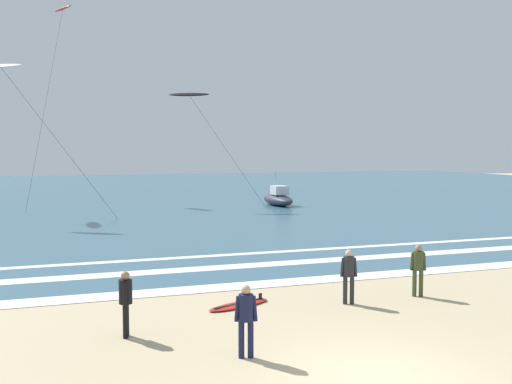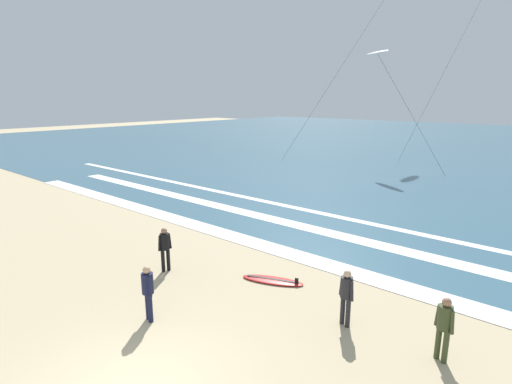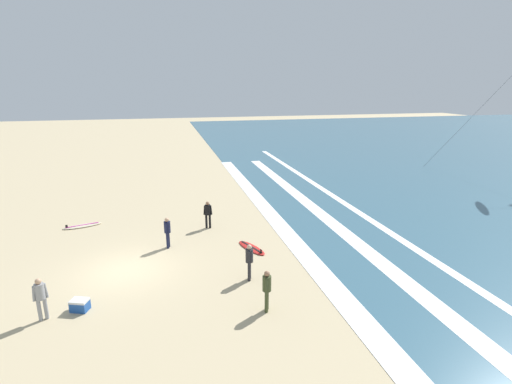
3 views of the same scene
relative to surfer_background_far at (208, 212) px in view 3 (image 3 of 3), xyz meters
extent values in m
plane|color=tan|center=(4.40, -4.21, -0.96)|extent=(160.00, 160.00, 0.00)
cube|color=white|center=(4.75, 4.13, -0.94)|extent=(47.33, 1.05, 0.01)
cube|color=white|center=(2.89, 7.28, -0.94)|extent=(43.42, 0.92, 0.01)
cube|color=white|center=(4.11, 9.78, -0.94)|extent=(57.40, 0.52, 0.01)
cylinder|color=black|center=(0.02, 0.10, -0.55)|extent=(0.13, 0.13, 0.82)
cylinder|color=black|center=(-0.02, -0.10, -0.55)|extent=(0.13, 0.13, 0.82)
cylinder|color=black|center=(0.00, 0.00, 0.15)|extent=(0.32, 0.32, 0.58)
cylinder|color=black|center=(0.04, 0.18, 0.13)|extent=(0.12, 0.15, 0.56)
cylinder|color=black|center=(-0.04, -0.18, 0.13)|extent=(0.12, 0.15, 0.56)
sphere|color=#9E7051|center=(0.00, 0.00, 0.54)|extent=(0.21, 0.21, 0.21)
cylinder|color=#232328|center=(6.41, 1.00, -0.55)|extent=(0.13, 0.13, 0.82)
cylinder|color=#232328|center=(6.60, 0.94, -0.55)|extent=(0.13, 0.13, 0.82)
cylinder|color=#232328|center=(6.51, 0.97, 0.15)|extent=(0.32, 0.32, 0.58)
cylinder|color=#232328|center=(6.33, 1.02, 0.13)|extent=(0.15, 0.13, 0.56)
cylinder|color=#232328|center=(6.69, 0.91, 0.13)|extent=(0.15, 0.13, 0.56)
sphere|color=#DBB28E|center=(6.51, 0.97, 0.54)|extent=(0.21, 0.21, 0.21)
cylinder|color=#141938|center=(2.38, -2.33, -0.55)|extent=(0.13, 0.13, 0.82)
cylinder|color=#141938|center=(2.18, -2.28, -0.55)|extent=(0.13, 0.13, 0.82)
cylinder|color=#141938|center=(2.28, -2.30, 0.15)|extent=(0.32, 0.32, 0.58)
cylinder|color=#141938|center=(2.46, -2.35, 0.13)|extent=(0.15, 0.12, 0.56)
cylinder|color=#141938|center=(2.10, -2.25, 0.13)|extent=(0.15, 0.12, 0.56)
sphere|color=tan|center=(2.28, -2.30, 0.54)|extent=(0.21, 0.21, 0.21)
cylinder|color=gray|center=(7.67, -6.81, -0.55)|extent=(0.13, 0.13, 0.82)
cylinder|color=gray|center=(7.59, -6.63, -0.55)|extent=(0.13, 0.13, 0.82)
cylinder|color=gray|center=(7.63, -6.72, 0.15)|extent=(0.32, 0.32, 0.58)
cylinder|color=gray|center=(7.71, -6.89, 0.13)|extent=(0.14, 0.16, 0.56)
cylinder|color=gray|center=(7.55, -6.55, 0.13)|extent=(0.14, 0.16, 0.56)
sphere|color=tan|center=(7.63, -6.72, 0.54)|extent=(0.21, 0.21, 0.21)
cylinder|color=#384223|center=(9.03, 1.03, -0.55)|extent=(0.13, 0.13, 0.82)
cylinder|color=#384223|center=(8.85, 1.11, -0.55)|extent=(0.13, 0.13, 0.82)
cylinder|color=#384223|center=(8.94, 1.07, 0.15)|extent=(0.32, 0.32, 0.58)
cylinder|color=#384223|center=(9.11, 1.00, 0.13)|extent=(0.16, 0.13, 0.56)
cylinder|color=#384223|center=(8.76, 1.14, 0.13)|extent=(0.16, 0.13, 0.56)
sphere|color=#9E7051|center=(8.94, 1.07, 0.54)|extent=(0.21, 0.21, 0.21)
ellipsoid|color=red|center=(3.40, 1.78, -0.91)|extent=(2.17, 1.33, 0.09)
cube|color=black|center=(3.40, 1.78, -0.86)|extent=(1.70, 0.75, 0.01)
cube|color=black|center=(4.17, 2.08, -0.79)|extent=(0.12, 0.06, 0.16)
ellipsoid|color=beige|center=(-1.97, -7.13, -0.91)|extent=(1.18, 2.18, 0.09)
cube|color=#BF198C|center=(-1.97, -7.13, -0.86)|extent=(0.61, 1.74, 0.01)
cube|color=black|center=(-1.74, -7.91, -0.79)|extent=(0.05, 0.12, 0.16)
cylinder|color=#333333|center=(-10.04, 29.31, 7.24)|extent=(4.27, 12.34, 16.40)
cube|color=#1E4C9E|center=(7.31, -5.58, -0.78)|extent=(0.62, 0.72, 0.36)
cube|color=silver|center=(7.31, -5.58, -0.56)|extent=(0.63, 0.73, 0.08)
camera|label=1|loc=(-1.63, -14.20, 3.55)|focal=41.55mm
camera|label=2|loc=(10.98, -8.02, 5.07)|focal=28.19mm
camera|label=3|loc=(21.00, -2.25, 7.08)|focal=27.18mm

